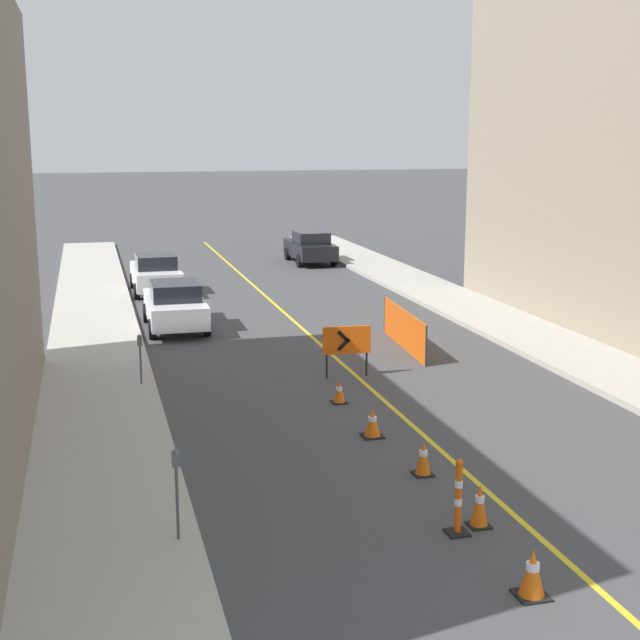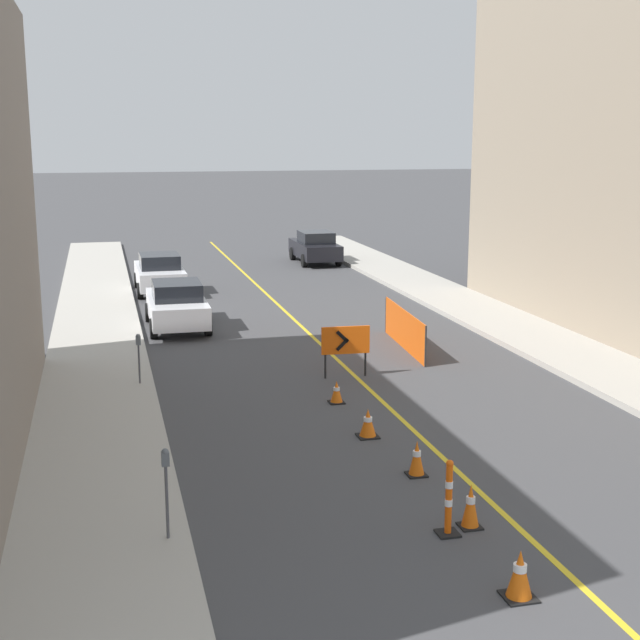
% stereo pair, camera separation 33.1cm
% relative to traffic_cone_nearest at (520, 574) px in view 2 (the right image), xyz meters
% --- Properties ---
extents(lane_stripe, '(0.12, 47.28, 0.01)m').
position_rel_traffic_cone_nearest_xyz_m(lane_stripe, '(1.01, 18.95, -0.35)').
color(lane_stripe, gold).
rests_on(lane_stripe, ground_plane).
extents(sidewalk_left, '(2.79, 47.28, 0.17)m').
position_rel_traffic_cone_nearest_xyz_m(sidewalk_left, '(-5.64, 18.95, -0.27)').
color(sidewalk_left, '#ADA89E').
rests_on(sidewalk_left, ground_plane).
extents(sidewalk_right, '(2.79, 47.28, 0.17)m').
position_rel_traffic_cone_nearest_xyz_m(sidewalk_right, '(7.65, 18.95, -0.27)').
color(sidewalk_right, '#ADA89E').
rests_on(sidewalk_right, ground_plane).
extents(traffic_cone_nearest, '(0.45, 0.45, 0.71)m').
position_rel_traffic_cone_nearest_xyz_m(traffic_cone_nearest, '(0.00, 0.00, 0.00)').
color(traffic_cone_nearest, black).
rests_on(traffic_cone_nearest, ground_plane).
extents(traffic_cone_second, '(0.36, 0.36, 0.75)m').
position_rel_traffic_cone_nearest_xyz_m(traffic_cone_second, '(0.25, 2.27, 0.02)').
color(traffic_cone_second, black).
rests_on(traffic_cone_second, ground_plane).
extents(traffic_cone_third, '(0.37, 0.37, 0.68)m').
position_rel_traffic_cone_nearest_xyz_m(traffic_cone_third, '(0.18, 4.62, -0.01)').
color(traffic_cone_third, black).
rests_on(traffic_cone_third, ground_plane).
extents(traffic_cone_fourth, '(0.44, 0.44, 0.61)m').
position_rel_traffic_cone_nearest_xyz_m(traffic_cone_fourth, '(-0.08, 6.92, -0.05)').
color(traffic_cone_fourth, black).
rests_on(traffic_cone_fourth, ground_plane).
extents(traffic_cone_fifth, '(0.36, 0.36, 0.54)m').
position_rel_traffic_cone_nearest_xyz_m(traffic_cone_fifth, '(-0.09, 9.44, -0.08)').
color(traffic_cone_fifth, black).
rests_on(traffic_cone_fifth, ground_plane).
extents(delineator_post_front, '(0.35, 0.35, 1.26)m').
position_rel_traffic_cone_nearest_xyz_m(delineator_post_front, '(-0.20, 2.10, 0.20)').
color(delineator_post_front, black).
rests_on(delineator_post_front, ground_plane).
extents(arrow_barricade_primary, '(1.29, 0.13, 1.37)m').
position_rel_traffic_cone_nearest_xyz_m(arrow_barricade_primary, '(0.74, 11.62, 0.61)').
color(arrow_barricade_primary, '#EF560C').
rests_on(arrow_barricade_primary, ground_plane).
extents(safety_mesh_fence, '(0.38, 4.53, 1.17)m').
position_rel_traffic_cone_nearest_xyz_m(safety_mesh_fence, '(3.31, 14.30, 0.24)').
color(safety_mesh_fence, '#EF560C').
rests_on(safety_mesh_fence, ground_plane).
extents(parked_car_curb_near, '(1.94, 4.32, 1.59)m').
position_rel_traffic_cone_nearest_xyz_m(parked_car_curb_near, '(-3.04, 18.72, 0.45)').
color(parked_car_curb_near, silver).
rests_on(parked_car_curb_near, ground_plane).
extents(parked_car_curb_mid, '(1.94, 4.32, 1.59)m').
position_rel_traffic_cone_nearest_xyz_m(parked_car_curb_mid, '(-3.11, 25.80, 0.45)').
color(parked_car_curb_mid, silver).
rests_on(parked_car_curb_mid, ground_plane).
extents(parked_car_curb_far, '(1.93, 4.31, 1.59)m').
position_rel_traffic_cone_nearest_xyz_m(parked_car_curb_far, '(4.98, 32.48, 0.45)').
color(parked_car_curb_far, black).
rests_on(parked_car_curb_far, ground_plane).
extents(parking_meter_near_curb, '(0.12, 0.11, 1.46)m').
position_rel_traffic_cone_nearest_xyz_m(parking_meter_near_curb, '(-4.59, 2.70, 0.84)').
color(parking_meter_near_curb, '#4C4C51').
rests_on(parking_meter_near_curb, sidewalk_left).
extents(parking_meter_far_curb, '(0.12, 0.11, 1.27)m').
position_rel_traffic_cone_nearest_xyz_m(parking_meter_far_curb, '(-4.59, 11.72, 0.72)').
color(parking_meter_far_curb, '#4C4C51').
rests_on(parking_meter_far_curb, sidewalk_left).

